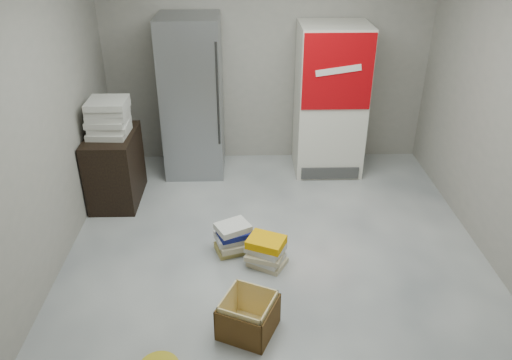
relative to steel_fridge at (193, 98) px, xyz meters
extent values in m
plane|color=silver|center=(0.90, -2.13, -0.95)|extent=(5.00, 5.00, 0.00)
cube|color=gray|center=(0.90, 0.37, 0.45)|extent=(4.00, 0.04, 2.80)
cube|color=gray|center=(-1.10, -2.13, 0.45)|extent=(0.04, 5.00, 2.80)
cube|color=gray|center=(0.00, 0.00, 0.00)|extent=(0.70, 0.70, 1.90)
cylinder|color=#333333|center=(0.32, -0.36, 0.15)|extent=(0.02, 0.02, 1.19)
cube|color=silver|center=(1.65, 0.00, -0.05)|extent=(0.80, 0.70, 1.80)
cube|color=#AE050A|center=(1.65, -0.36, 0.40)|extent=(0.78, 0.02, 0.85)
cube|color=white|center=(1.65, -0.37, 0.43)|extent=(0.50, 0.01, 0.14)
cube|color=#3F3F3F|center=(1.65, -0.36, -0.85)|extent=(0.70, 0.02, 0.15)
cube|color=black|center=(-0.83, -0.73, -0.55)|extent=(0.50, 0.80, 0.80)
cube|color=silver|center=(-0.83, -0.74, -0.12)|extent=(0.42, 0.42, 0.06)
cube|color=silver|center=(-0.82, -0.72, -0.05)|extent=(0.41, 0.41, 0.06)
cube|color=silver|center=(-0.83, -0.73, 0.01)|extent=(0.41, 0.41, 0.06)
cube|color=silver|center=(-0.82, -0.72, 0.08)|extent=(0.41, 0.41, 0.06)
cube|color=silver|center=(-0.82, -0.72, 0.14)|extent=(0.40, 0.40, 0.06)
cube|color=silver|center=(-0.81, -0.74, 0.21)|extent=(0.40, 0.40, 0.06)
cube|color=tan|center=(0.48, -1.76, -0.92)|extent=(0.36, 0.32, 0.06)
cube|color=#C1B38C|center=(0.50, -1.79, -0.86)|extent=(0.36, 0.31, 0.06)
cube|color=silver|center=(0.48, -1.76, -0.79)|extent=(0.36, 0.32, 0.07)
cube|color=navy|center=(0.50, -1.77, -0.73)|extent=(0.36, 0.33, 0.05)
cube|color=silver|center=(0.49, -1.77, -0.68)|extent=(0.38, 0.35, 0.06)
cube|color=#C1B38C|center=(0.81, -1.98, -0.93)|extent=(0.41, 0.38, 0.05)
cube|color=silver|center=(0.79, -1.97, -0.88)|extent=(0.41, 0.38, 0.05)
cube|color=#C1B38C|center=(0.79, -2.00, -0.83)|extent=(0.39, 0.34, 0.05)
cube|color=silver|center=(0.79, -1.97, -0.77)|extent=(0.41, 0.38, 0.07)
cube|color=#EBA404|center=(0.80, -1.98, -0.70)|extent=(0.40, 0.36, 0.08)
cube|color=gold|center=(0.62, -2.81, -0.94)|extent=(0.49, 0.49, 0.01)
cube|color=brown|center=(0.70, -2.63, -0.81)|extent=(0.36, 0.17, 0.28)
cube|color=brown|center=(0.54, -2.98, -0.81)|extent=(0.36, 0.17, 0.28)
cube|color=brown|center=(0.45, -2.73, -0.81)|extent=(0.17, 0.36, 0.28)
cube|color=brown|center=(0.80, -2.89, -0.81)|extent=(0.17, 0.36, 0.28)
cube|color=gold|center=(0.70, -2.65, -0.79)|extent=(0.33, 0.16, 0.32)
cube|color=gold|center=(0.55, -2.97, -0.79)|extent=(0.33, 0.16, 0.32)
cube|color=gold|center=(0.46, -2.74, -0.79)|extent=(0.16, 0.33, 0.32)
cube|color=gold|center=(0.78, -2.88, -0.79)|extent=(0.16, 0.33, 0.32)
camera|label=1|loc=(0.61, -5.70, 1.97)|focal=35.00mm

